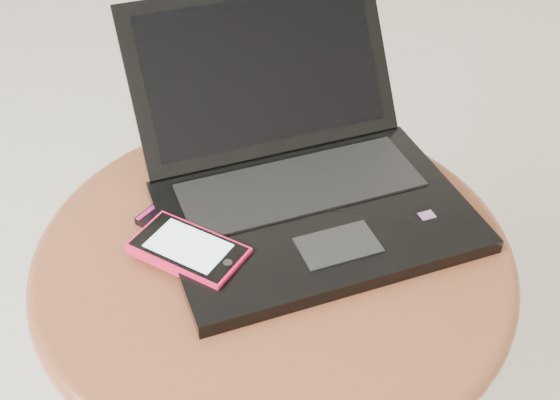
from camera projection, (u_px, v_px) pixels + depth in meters
name	position (u px, v px, depth m)	size (l,w,h in m)	color
table	(274.00, 300.00, 0.86)	(0.56, 0.56, 0.45)	brown
laptop	(299.00, 171.00, 0.85)	(0.37, 0.38, 0.20)	black
phone_black	(187.00, 226.00, 0.82)	(0.12, 0.13, 0.01)	black
phone_pink	(189.00, 250.00, 0.77)	(0.13, 0.14, 0.02)	#E61645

